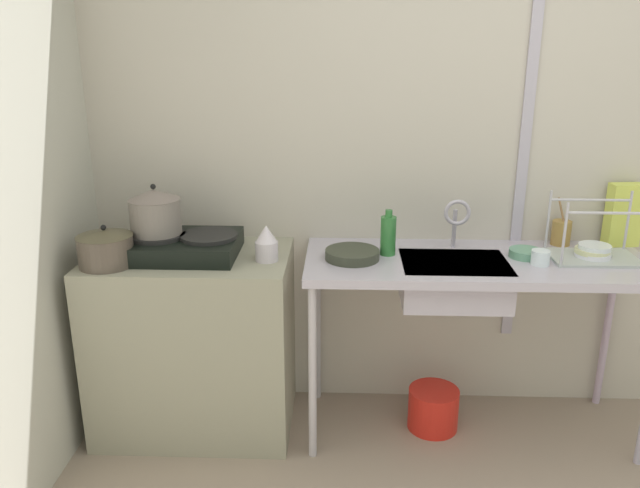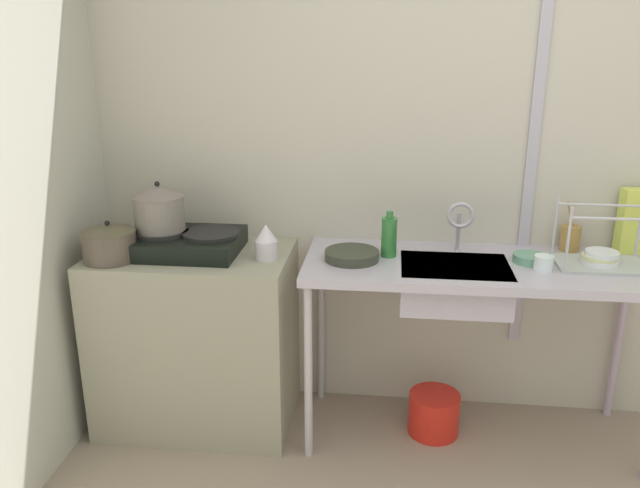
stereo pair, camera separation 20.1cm
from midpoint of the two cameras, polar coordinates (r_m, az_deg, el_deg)
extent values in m
cube|color=#BDB4A7|center=(3.16, 19.61, 6.66)|extent=(4.86, 0.10, 2.48)
cube|color=#AFA7BA|center=(3.09, 20.43, 8.68)|extent=(0.05, 0.01, 1.98)
cube|color=gray|center=(3.12, -9.14, -8.31)|extent=(0.91, 0.58, 0.87)
cube|color=#AFA7BA|center=(2.90, 16.01, -2.02)|extent=(1.53, 0.58, 0.04)
cylinder|color=#B3ADB6|center=(2.82, 1.03, -11.58)|extent=(0.04, 0.04, 0.83)
cylinder|color=#AEABB5|center=(3.25, 1.87, -7.31)|extent=(0.04, 0.04, 0.83)
cylinder|color=#B5A0BC|center=(3.47, 26.74, -7.69)|extent=(0.04, 0.04, 0.83)
cube|color=black|center=(2.95, -10.00, 0.05)|extent=(0.49, 0.39, 0.08)
cylinder|color=black|center=(2.97, -12.22, 1.06)|extent=(0.26, 0.26, 0.02)
cylinder|color=black|center=(2.90, -7.83, 0.93)|extent=(0.26, 0.26, 0.02)
cylinder|color=slate|center=(2.94, -12.33, 2.70)|extent=(0.22, 0.22, 0.16)
cone|color=slate|center=(2.92, -12.46, 4.61)|extent=(0.23, 0.23, 0.04)
sphere|color=black|center=(2.91, -12.51, 5.27)|extent=(0.02, 0.02, 0.02)
cylinder|color=#4F453B|center=(2.91, -16.50, -0.17)|extent=(0.23, 0.23, 0.13)
cone|color=brown|center=(2.89, -16.64, 1.33)|extent=(0.24, 0.24, 0.02)
sphere|color=black|center=(2.88, -16.68, 1.79)|extent=(0.02, 0.02, 0.02)
cylinder|color=silver|center=(2.81, -2.80, -0.54)|extent=(0.10, 0.10, 0.09)
cone|color=silver|center=(2.79, -2.82, 1.03)|extent=(0.10, 0.10, 0.07)
cube|color=#AFA7BA|center=(2.86, 13.92, -3.57)|extent=(0.47, 0.36, 0.18)
cylinder|color=#AFA7BA|center=(3.00, 14.18, 1.08)|extent=(0.02, 0.02, 0.18)
torus|color=#AFA7BA|center=(2.93, 14.44, 2.49)|extent=(0.12, 0.02, 0.12)
cylinder|color=#313529|center=(2.82, 4.92, -1.03)|extent=(0.24, 0.24, 0.04)
cylinder|color=#B4B1B9|center=(2.84, 23.28, 0.23)|extent=(0.01, 0.01, 0.28)
cylinder|color=#B4B1B9|center=(3.05, 22.13, 1.52)|extent=(0.01, 0.01, 0.28)
cylinder|color=#B4B1B9|center=(3.16, 28.37, 1.24)|extent=(0.01, 0.01, 0.28)
cylinder|color=#B4B1B9|center=(2.87, 26.94, 2.00)|extent=(0.36, 0.01, 0.01)
cylinder|color=#B4B1B9|center=(3.08, 25.56, 3.16)|extent=(0.36, 0.01, 0.01)
cube|color=#AAB2AE|center=(3.04, 25.62, -1.69)|extent=(0.38, 0.25, 0.01)
cylinder|color=white|center=(3.03, 25.59, -1.40)|extent=(0.16, 0.16, 0.02)
cylinder|color=beige|center=(3.02, 25.53, -1.12)|extent=(0.15, 0.15, 0.02)
cylinder|color=white|center=(3.02, 25.75, -0.80)|extent=(0.14, 0.14, 0.02)
cylinder|color=white|center=(2.87, 21.33, -1.62)|extent=(0.08, 0.08, 0.06)
cylinder|color=#60997B|center=(2.96, 20.16, -1.24)|extent=(0.14, 0.14, 0.04)
cylinder|color=#2E7234|center=(2.86, 8.22, 0.58)|extent=(0.07, 0.07, 0.18)
cylinder|color=#2E7234|center=(2.83, 8.31, 2.59)|extent=(0.03, 0.03, 0.03)
cube|color=#CFDB55|center=(3.26, 28.12, 1.81)|extent=(0.16, 0.09, 0.30)
cylinder|color=olive|center=(3.18, 23.23, 0.46)|extent=(0.09, 0.09, 0.12)
cylinder|color=olive|center=(3.16, 23.39, 1.74)|extent=(0.05, 0.07, 0.19)
cylinder|color=red|center=(3.19, 12.02, -14.67)|extent=(0.24, 0.24, 0.20)
camera|label=1|loc=(0.10, -87.97, 0.66)|focal=35.67mm
camera|label=2|loc=(0.10, 92.03, -0.66)|focal=35.67mm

